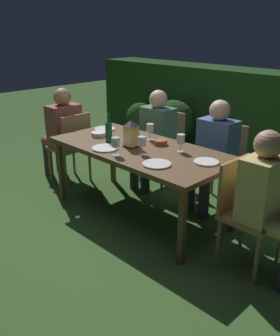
% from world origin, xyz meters
% --- Properties ---
extents(ground_plane, '(16.00, 16.00, 0.00)m').
position_xyz_m(ground_plane, '(0.00, 0.00, 0.00)').
color(ground_plane, '#385B28').
extents(dining_table, '(1.85, 0.89, 0.72)m').
position_xyz_m(dining_table, '(0.00, 0.00, 0.67)').
color(dining_table, brown).
rests_on(dining_table, ground).
extents(chair_side_right_b, '(0.42, 0.40, 0.87)m').
position_xyz_m(chair_side_right_b, '(0.42, 0.84, 0.49)').
color(chair_side_right_b, '#937047').
rests_on(chair_side_right_b, ground).
extents(person_in_blue, '(0.38, 0.47, 1.15)m').
position_xyz_m(person_in_blue, '(0.42, 0.64, 0.64)').
color(person_in_blue, '#426699').
rests_on(person_in_blue, ground).
extents(chair_side_right_a, '(0.42, 0.40, 0.87)m').
position_xyz_m(chair_side_right_a, '(-0.42, 0.84, 0.49)').
color(chair_side_right_a, '#937047').
rests_on(chair_side_right_a, ground).
extents(person_in_green, '(0.38, 0.47, 1.15)m').
position_xyz_m(person_in_green, '(-0.42, 0.64, 0.64)').
color(person_in_green, '#4C7A5B').
rests_on(person_in_green, ground).
extents(chair_head_far, '(0.40, 0.42, 0.87)m').
position_xyz_m(chair_head_far, '(1.18, 0.00, 0.49)').
color(chair_head_far, '#937047').
rests_on(chair_head_far, ground).
extents(person_in_mustard, '(0.48, 0.38, 1.15)m').
position_xyz_m(person_in_mustard, '(1.37, 0.00, 0.64)').
color(person_in_mustard, tan).
rests_on(person_in_mustard, ground).
extents(chair_head_near, '(0.40, 0.42, 0.87)m').
position_xyz_m(chair_head_near, '(-1.18, 0.00, 0.49)').
color(chair_head_near, '#937047').
rests_on(chair_head_near, ground).
extents(person_in_rust, '(0.48, 0.38, 1.15)m').
position_xyz_m(person_in_rust, '(-1.37, 0.00, 0.64)').
color(person_in_rust, '#9E4C47').
rests_on(person_in_rust, ground).
extents(lantern_centerpiece, '(0.15, 0.15, 0.27)m').
position_xyz_m(lantern_centerpiece, '(-0.07, -0.05, 0.87)').
color(lantern_centerpiece, black).
rests_on(lantern_centerpiece, dining_table).
extents(green_bottle_on_table, '(0.07, 0.07, 0.29)m').
position_xyz_m(green_bottle_on_table, '(-0.33, -0.11, 0.83)').
color(green_bottle_on_table, '#144723').
rests_on(green_bottle_on_table, dining_table).
extents(wine_glass_a, '(0.08, 0.08, 0.17)m').
position_xyz_m(wine_glass_a, '(0.01, -0.32, 0.84)').
color(wine_glass_a, silver).
rests_on(wine_glass_a, dining_table).
extents(wine_glass_b, '(0.08, 0.08, 0.17)m').
position_xyz_m(wine_glass_b, '(-0.11, 0.26, 0.84)').
color(wine_glass_b, silver).
rests_on(wine_glass_b, dining_table).
extents(wine_glass_c, '(0.08, 0.08, 0.17)m').
position_xyz_m(wine_glass_c, '(0.16, -0.13, 0.84)').
color(wine_glass_c, silver).
rests_on(wine_glass_c, dining_table).
extents(wine_glass_d, '(0.08, 0.08, 0.17)m').
position_xyz_m(wine_glass_d, '(0.36, 0.18, 0.84)').
color(wine_glass_d, silver).
rests_on(wine_glass_d, dining_table).
extents(plate_a, '(0.25, 0.25, 0.01)m').
position_xyz_m(plate_a, '(0.45, -0.24, 0.73)').
color(plate_a, silver).
rests_on(plate_a, dining_table).
extents(plate_b, '(0.26, 0.26, 0.01)m').
position_xyz_m(plate_b, '(-0.20, -0.27, 0.73)').
color(plate_b, white).
rests_on(plate_b, dining_table).
extents(plate_c, '(0.22, 0.22, 0.01)m').
position_xyz_m(plate_c, '(0.71, 0.10, 0.73)').
color(plate_c, white).
rests_on(plate_c, dining_table).
extents(plate_d, '(0.24, 0.24, 0.01)m').
position_xyz_m(plate_d, '(-0.75, 0.17, 0.73)').
color(plate_d, white).
rests_on(plate_d, dining_table).
extents(bowl_olives, '(0.14, 0.14, 0.05)m').
position_xyz_m(bowl_olives, '(0.08, 0.21, 0.75)').
color(bowl_olives, '#9E5138').
rests_on(bowl_olives, dining_table).
extents(bowl_bread, '(0.15, 0.15, 0.05)m').
position_xyz_m(bowl_bread, '(-0.58, -0.05, 0.75)').
color(bowl_bread, silver).
rests_on(bowl_bread, dining_table).
extents(bowl_salad, '(0.11, 0.11, 0.06)m').
position_xyz_m(bowl_salad, '(-0.30, 0.19, 0.75)').
color(bowl_salad, silver).
rests_on(bowl_salad, dining_table).
extents(hedge_backdrop, '(5.88, 0.65, 1.26)m').
position_xyz_m(hedge_backdrop, '(0.00, 2.34, 0.63)').
color(hedge_backdrop, '#1E4219').
rests_on(hedge_backdrop, ground).
extents(potted_plant_by_hedge, '(0.43, 0.43, 0.69)m').
position_xyz_m(potted_plant_by_hedge, '(-1.69, 1.66, 0.38)').
color(potted_plant_by_hedge, brown).
rests_on(potted_plant_by_hedge, ground).
extents(potted_plant_corner, '(0.64, 0.64, 0.83)m').
position_xyz_m(potted_plant_corner, '(-1.00, 1.66, 0.48)').
color(potted_plant_corner, '#9E5133').
rests_on(potted_plant_corner, ground).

